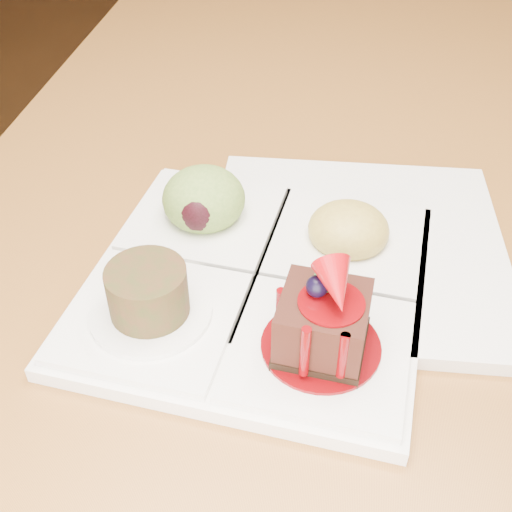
# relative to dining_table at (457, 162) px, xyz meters

# --- Properties ---
(ground) EXTENTS (6.00, 6.00, 0.00)m
(ground) POSITION_rel_dining_table_xyz_m (0.00, 0.00, -0.68)
(ground) COLOR #563318
(dining_table) EXTENTS (1.00, 1.80, 0.75)m
(dining_table) POSITION_rel_dining_table_xyz_m (0.00, 0.00, 0.00)
(dining_table) COLOR #926025
(dining_table) RESTS_ON ground
(sampler_plate) EXTENTS (0.28, 0.28, 0.10)m
(sampler_plate) POSITION_rel_dining_table_xyz_m (-0.20, -0.32, 0.09)
(sampler_plate) COLOR white
(sampler_plate) RESTS_ON dining_table
(second_plate) EXTENTS (0.25, 0.25, 0.01)m
(second_plate) POSITION_rel_dining_table_xyz_m (-0.12, -0.27, 0.07)
(second_plate) COLOR white
(second_plate) RESTS_ON dining_table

